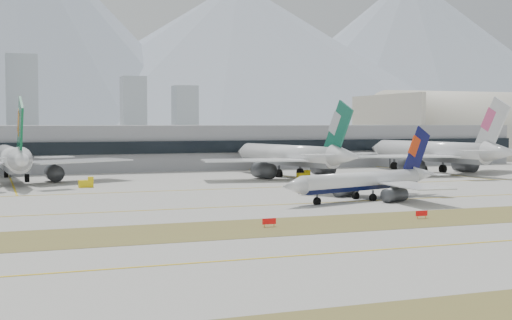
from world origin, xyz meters
name	(u,v)px	position (x,y,z in m)	size (l,w,h in m)	color
ground	(257,203)	(0.00, 0.00, 0.00)	(3000.00, 3000.00, 0.00)	#A8A69E
apron_markings	(405,246)	(0.00, -53.95, 0.02)	(360.00, 122.22, 0.06)	olive
taxiing_airliner	(367,182)	(23.12, -2.93, 3.71)	(44.43, 37.72, 15.39)	white
widebody_eva	(12,160)	(-44.34, 67.23, 5.97)	(62.94, 61.65, 22.47)	white
widebody_cathay	(292,157)	(33.07, 59.07, 5.92)	(61.23, 60.78, 22.25)	white
widebody_china_air	(436,153)	(82.24, 58.05, 6.30)	(65.96, 65.07, 23.72)	white
terminal	(142,147)	(0.00, 114.84, 7.50)	(280.00, 43.10, 15.00)	gray
hangar	(471,158)	(154.56, 135.00, 0.14)	(91.00, 60.00, 60.00)	beige
hold_sign_left	(269,221)	(-10.16, -32.00, 0.88)	(2.20, 0.15, 1.35)	red
hold_sign_right	(422,213)	(17.07, -32.00, 0.88)	(2.20, 0.15, 1.35)	red
gse_b	(86,183)	(-27.68, 45.95, 1.05)	(3.55, 2.00, 2.60)	yellow
gse_c	(304,176)	(32.79, 49.82, 1.05)	(3.55, 2.00, 2.60)	yellow
mountain_ridge	(30,42)	(33.00, 1404.14, 181.85)	(2830.00, 1120.00, 470.00)	#9EA8B7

